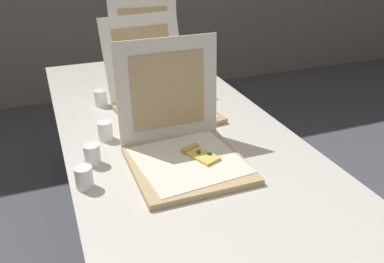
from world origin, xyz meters
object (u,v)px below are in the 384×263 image
object	(u,v)px
cup_white_near_center	(92,155)
pizza_box_front	(184,147)
cup_white_near_left	(84,178)
pizza_box_middle	(162,100)
pizza_box_back	(153,68)
cup_white_far	(100,98)
cup_white_mid	(105,131)
table	(174,140)

from	to	relation	value
cup_white_near_center	pizza_box_front	bearing A→B (deg)	-17.84
pizza_box_front	cup_white_near_center	xyz separation A→B (m)	(-0.30, 0.10, -0.02)
cup_white_near_left	cup_white_near_center	bearing A→B (deg)	71.33
pizza_box_middle	cup_white_near_center	xyz separation A→B (m)	(-0.36, -0.34, -0.02)
pizza_box_back	pizza_box_middle	bearing A→B (deg)	-99.55
cup_white_near_left	cup_white_near_center	world-z (taller)	same
pizza_box_front	cup_white_far	size ratio (longest dim) A/B	5.55
pizza_box_front	pizza_box_middle	xyz separation A→B (m)	(0.06, 0.44, -0.00)
pizza_box_front	pizza_box_back	size ratio (longest dim) A/B	0.97
cup_white_mid	cup_white_far	world-z (taller)	same
table	cup_white_near_left	distance (m)	0.49
cup_white_mid	cup_white_far	bearing A→B (deg)	83.22
table	cup_white_far	world-z (taller)	cup_white_far
pizza_box_middle	cup_white_far	xyz separation A→B (m)	(-0.24, 0.17, -0.02)
pizza_box_front	cup_white_mid	bearing A→B (deg)	130.38
pizza_box_back	cup_white_far	xyz separation A→B (m)	(-0.33, -0.28, -0.02)
pizza_box_back	cup_white_near_left	world-z (taller)	pizza_box_back
pizza_box_middle	cup_white_far	distance (m)	0.30
pizza_box_back	cup_white_near_left	distance (m)	1.05
table	pizza_box_front	distance (m)	0.28
pizza_box_back	cup_white_near_center	xyz separation A→B (m)	(-0.45, -0.79, -0.02)
pizza_box_front	table	bearing A→B (deg)	79.37
pizza_box_middle	cup_white_far	size ratio (longest dim) A/B	7.21
cup_white_mid	cup_white_near_center	world-z (taller)	same
cup_white_far	cup_white_near_center	world-z (taller)	same
pizza_box_front	pizza_box_back	bearing A→B (deg)	80.70
pizza_box_back	pizza_box_front	bearing A→B (deg)	-97.85
table	pizza_box_back	bearing A→B (deg)	81.15
pizza_box_back	cup_white_mid	distance (m)	0.72
table	cup_white_mid	size ratio (longest dim) A/B	28.62
cup_white_mid	table	bearing A→B (deg)	-3.15
cup_white_mid	cup_white_far	xyz separation A→B (m)	(0.04, 0.34, 0.00)
cup_white_far	cup_white_near_left	bearing A→B (deg)	-104.05
pizza_box_back	cup_white_mid	size ratio (longest dim) A/B	5.71
table	pizza_box_front	size ratio (longest dim) A/B	5.16
pizza_box_front	cup_white_mid	distance (m)	0.35
table	cup_white_near_left	world-z (taller)	cup_white_near_left
table	cup_white_near_left	size ratio (longest dim) A/B	28.62
pizza_box_middle	cup_white_near_left	size ratio (longest dim) A/B	7.21
cup_white_mid	cup_white_near_center	bearing A→B (deg)	-114.09
pizza_box_back	table	bearing A→B (deg)	-97.32
cup_white_near_left	pizza_box_back	bearing A→B (deg)	62.05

